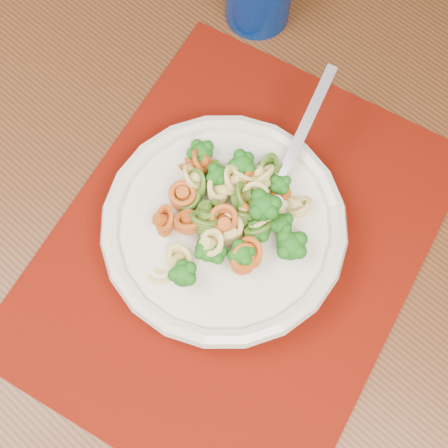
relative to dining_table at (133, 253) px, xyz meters
name	(u,v)px	position (x,y,z in m)	size (l,w,h in m)	color
dining_table	(133,253)	(0.00, 0.00, 0.00)	(1.51, 1.25, 0.69)	#4F3016
placemat	(235,248)	(0.10, -0.08, 0.10)	(0.46, 0.36, 0.00)	#5F0A04
pasta_bowl	(224,228)	(0.09, -0.06, 0.13)	(0.25, 0.25, 0.05)	silver
pasta_broccoli_heap	(224,222)	(0.09, -0.06, 0.15)	(0.21, 0.21, 0.06)	#E6D272
fork	(277,187)	(0.16, -0.05, 0.15)	(0.19, 0.02, 0.01)	silver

